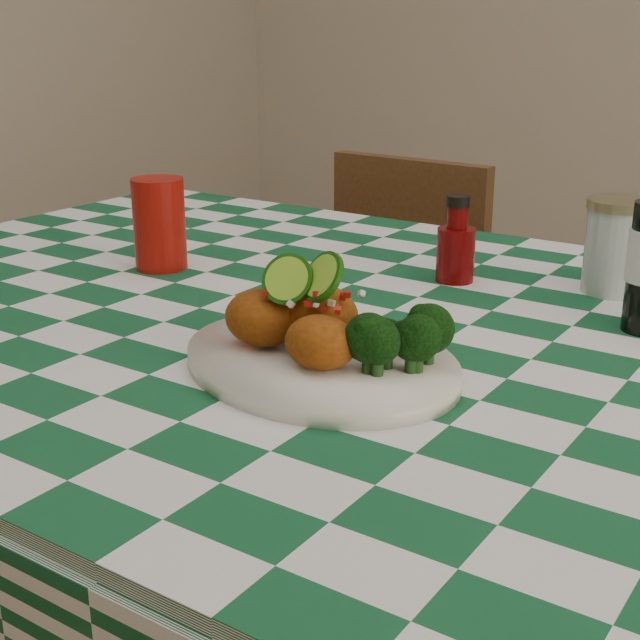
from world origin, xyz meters
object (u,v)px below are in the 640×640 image
Objects in this scene: plate at (320,362)px; mason_jar at (618,246)px; wooden_chair_left at (363,363)px; red_tumbler at (159,224)px; ketchup_bottle at (456,239)px; dining_table at (362,602)px; fried_chicken_pile at (312,306)px.

mason_jar reaches higher than plate.
wooden_chair_left is (-0.45, 0.83, -0.37)m from plate.
red_tumbler is 0.42m from ketchup_bottle.
dining_table is 5.26× the size of plate.
mason_jar is (0.20, 0.30, 0.45)m from dining_table.
mason_jar is at bearing 20.17° from ketchup_bottle.
dining_table is at bearing -6.92° from red_tumbler.
ketchup_bottle reaches higher than plate.
red_tumbler is 1.05× the size of mason_jar.
ketchup_bottle is (-0.03, 0.38, 0.05)m from plate.
fried_chicken_pile is 1.19× the size of red_tumbler.
wooden_chair_left is (-0.41, 0.68, 0.03)m from dining_table.
ketchup_bottle is at bearing 94.59° from plate.
fried_chicken_pile is 1.31× the size of ketchup_bottle.
plate is 0.46m from red_tumbler.
ketchup_bottle is at bearing -159.83° from mason_jar.
wooden_chair_left is (-0.44, 0.83, -0.43)m from fried_chicken_pile.
mason_jar is 0.15× the size of wooden_chair_left.
dining_table is at bearing -124.44° from mason_jar.
dining_table is 12.73× the size of red_tumbler.
red_tumbler reaches higher than fried_chicken_pile.
fried_chicken_pile is 1.04m from wooden_chair_left.
ketchup_bottle is 0.21m from mason_jar.
red_tumbler is 0.16× the size of wooden_chair_left.
plate is 1.02m from wooden_chair_left.
plate is 0.48m from mason_jar.
red_tumbler is at bearing 154.34° from plate.
fried_chicken_pile is 1.26× the size of mason_jar.
wooden_chair_left is at bearing 93.52° from red_tumbler.
plate is at bearing -25.66° from red_tumbler.
dining_table is 1.98× the size of wooden_chair_left.
fried_chicken_pile is at bearing -59.30° from wooden_chair_left.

